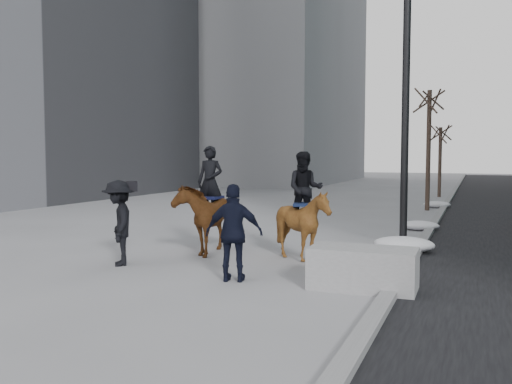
% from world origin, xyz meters
% --- Properties ---
extents(ground, '(120.00, 120.00, 0.00)m').
position_xyz_m(ground, '(0.00, 0.00, 0.00)').
color(ground, gray).
rests_on(ground, ground).
extents(curb, '(0.25, 90.00, 0.12)m').
position_xyz_m(curb, '(3.00, 10.00, 0.06)').
color(curb, gray).
rests_on(curb, ground).
extents(planter, '(1.78, 0.91, 0.71)m').
position_xyz_m(planter, '(2.50, -0.12, 0.35)').
color(planter, '#98979A').
rests_on(planter, ground).
extents(tree_near, '(1.20, 1.20, 5.39)m').
position_xyz_m(tree_near, '(2.40, 13.78, 2.70)').
color(tree_near, '#382821').
rests_on(tree_near, ground).
extents(tree_far, '(1.20, 1.20, 4.13)m').
position_xyz_m(tree_far, '(2.40, 21.26, 2.06)').
color(tree_far, '#3D2B24').
rests_on(tree_far, ground).
extents(mounted_left, '(0.90, 1.93, 2.48)m').
position_xyz_m(mounted_left, '(-1.52, 1.95, 0.92)').
color(mounted_left, '#472A0E').
rests_on(mounted_left, ground).
extents(mounted_right, '(1.54, 1.66, 2.34)m').
position_xyz_m(mounted_right, '(0.82, 1.87, 0.94)').
color(mounted_right, '#4C260F').
rests_on(mounted_right, ground).
extents(feeder, '(1.10, 0.98, 1.75)m').
position_xyz_m(feeder, '(0.24, -0.43, 0.88)').
color(feeder, black).
rests_on(feeder, ground).
extents(camera_crew, '(1.21, 1.30, 1.75)m').
position_xyz_m(camera_crew, '(-2.54, -0.02, 0.89)').
color(camera_crew, black).
rests_on(camera_crew, ground).
extents(lamppost, '(0.25, 1.26, 9.09)m').
position_xyz_m(lamppost, '(2.60, 4.48, 4.99)').
color(lamppost, black).
rests_on(lamppost, ground).
extents(snow_piles, '(1.41, 12.03, 0.36)m').
position_xyz_m(snow_piles, '(2.70, 7.56, 0.16)').
color(snow_piles, white).
rests_on(snow_piles, ground).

